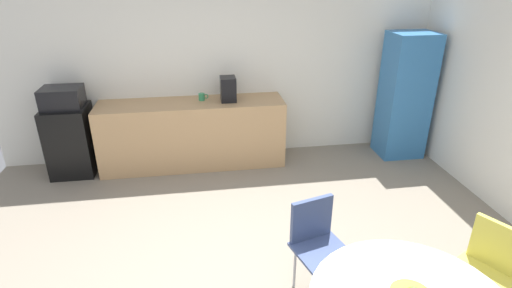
# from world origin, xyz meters

# --- Properties ---
(wall_back) EXTENTS (6.00, 0.10, 2.60)m
(wall_back) POSITION_xyz_m (0.00, 3.00, 1.30)
(wall_back) COLOR white
(wall_back) RESTS_ON ground_plane
(counter_block) EXTENTS (2.45, 0.60, 0.90)m
(counter_block) POSITION_xyz_m (-0.41, 2.65, 0.45)
(counter_block) COLOR tan
(counter_block) RESTS_ON ground_plane
(mini_fridge) EXTENTS (0.54, 0.54, 0.91)m
(mini_fridge) POSITION_xyz_m (-1.99, 2.65, 0.46)
(mini_fridge) COLOR black
(mini_fridge) RESTS_ON ground_plane
(microwave) EXTENTS (0.48, 0.38, 0.26)m
(microwave) POSITION_xyz_m (-1.99, 2.65, 1.04)
(microwave) COLOR black
(microwave) RESTS_ON mini_fridge
(locker_cabinet) EXTENTS (0.60, 0.50, 1.75)m
(locker_cabinet) POSITION_xyz_m (2.55, 2.55, 0.87)
(locker_cabinet) COLOR #3372B2
(locker_cabinet) RESTS_ON ground_plane
(chair_yellow) EXTENTS (0.57, 0.57, 0.83)m
(chair_yellow) POSITION_xyz_m (1.75, -0.37, 0.52)
(chair_yellow) COLOR silver
(chair_yellow) RESTS_ON ground_plane
(chair_navy) EXTENTS (0.52, 0.52, 0.83)m
(chair_navy) POSITION_xyz_m (0.58, 0.13, 0.52)
(chair_navy) COLOR silver
(chair_navy) RESTS_ON ground_plane
(mug_white) EXTENTS (0.13, 0.08, 0.09)m
(mug_white) POSITION_xyz_m (-0.26, 2.72, 0.95)
(mug_white) COLOR #338C59
(mug_white) RESTS_ON counter_block
(coffee_maker) EXTENTS (0.20, 0.24, 0.32)m
(coffee_maker) POSITION_xyz_m (0.09, 2.65, 1.06)
(coffee_maker) COLOR black
(coffee_maker) RESTS_ON counter_block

